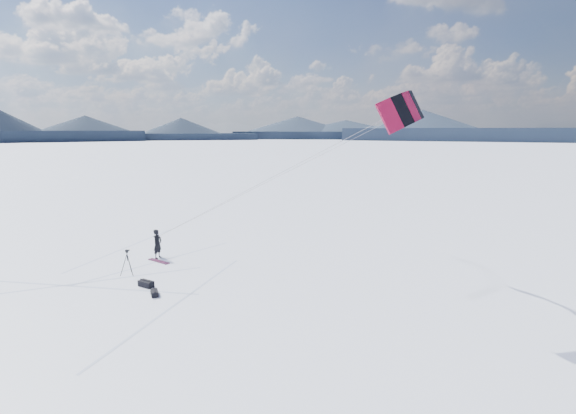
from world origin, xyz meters
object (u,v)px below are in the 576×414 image
Objects in this scene: tripod at (127,259)px; gear_bag_a at (146,284)px; snowkiter at (158,258)px; gear_bag_b at (154,293)px; snowboard at (159,261)px.

gear_bag_a is (2.19, -0.57, -0.74)m from tripod.
snowkiter is 3.14m from tripod.
snowkiter is 4.70m from gear_bag_a.
gear_bag_b is at bearing -25.23° from gear_bag_a.
gear_bag_b is at bearing -146.19° from snowkiter.
snowboard is 2.58m from tripod.
tripod is at bearing -77.13° from snowboard.
snowboard is at bearing 128.69° from gear_bag_a.
snowboard is at bearing 171.72° from gear_bag_b.
gear_bag_b is (4.51, -3.87, 0.13)m from snowkiter.
tripod is 2.38m from gear_bag_a.
snowboard is at bearing 100.80° from tripod.
snowkiter reaches higher than gear_bag_b.
gear_bag_b is (3.43, -1.06, -0.76)m from tripod.
snowkiter reaches higher than gear_bag_a.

